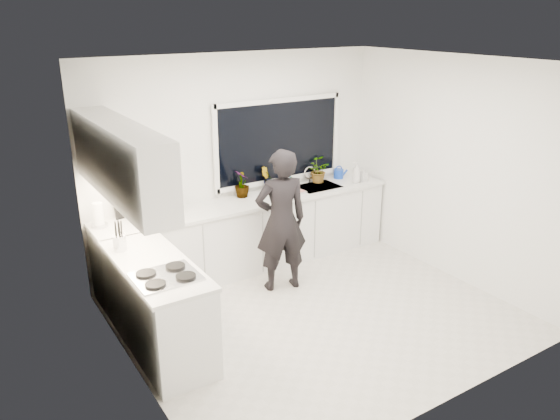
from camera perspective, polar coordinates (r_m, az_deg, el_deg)
floor at (r=6.14m, az=3.89°, el=-10.92°), size 4.00×3.50×0.02m
wall_back at (r=7.00m, az=-4.43°, el=5.09°), size 4.00×0.02×2.70m
wall_left at (r=4.72m, az=-15.82°, el=-3.08°), size 0.02×3.50×2.70m
wall_right at (r=6.92m, az=17.74°, el=4.01°), size 0.02×3.50×2.70m
ceiling at (r=5.29m, az=4.59°, el=15.27°), size 4.00×3.50×0.02m
window at (r=7.21m, az=-0.11°, el=7.24°), size 1.80×0.02×1.00m
base_cabinets_back at (r=7.03m, az=-3.04°, el=-2.64°), size 3.92×0.58×0.88m
base_cabinets_left at (r=5.51m, az=-12.63°, el=-9.89°), size 0.58×1.60×0.88m
countertop_back at (r=6.86m, az=-3.06°, el=0.88°), size 3.94×0.62×0.04m
countertop_left at (r=5.30m, az=-13.01°, el=-5.56°), size 0.62×1.60×0.04m
upper_cabinets at (r=5.26m, az=-16.35°, el=4.99°), size 0.34×2.10×0.70m
sink at (r=7.42m, az=3.97°, el=2.11°), size 0.58×0.42×0.14m
faucet at (r=7.53m, az=3.09°, el=3.66°), size 0.03×0.03×0.22m
stovetop at (r=4.98m, az=-11.85°, el=-6.75°), size 0.56×0.48×0.03m
person at (r=6.34m, az=0.11°, el=-1.14°), size 0.70×0.54×1.71m
pizza_tray at (r=7.08m, az=0.62°, el=1.84°), size 0.48×0.37×0.03m
pizza at (r=7.08m, az=0.63°, el=1.97°), size 0.43×0.33×0.01m
watering_can at (r=7.79m, az=6.14°, el=3.79°), size 0.18×0.18×0.13m
paper_towel_roll at (r=6.27m, az=-18.45°, el=-0.56°), size 0.13×0.13×0.26m
knife_block at (r=6.56m, az=-11.11°, el=0.82°), size 0.16×0.14×0.22m
utensil_crock at (r=5.61m, az=-16.40°, el=-3.31°), size 0.15×0.15×0.16m
picture_frame_large at (r=6.47m, az=-16.06°, el=0.42°), size 0.22×0.05×0.28m
picture_frame_small at (r=6.56m, az=-13.40°, el=1.01°), size 0.25×0.05×0.30m
herb_plants at (r=7.29m, az=1.03°, el=3.62°), size 1.47×0.39×0.34m
soap_bottles at (r=7.61m, az=8.21°, el=3.83°), size 0.25×0.15×0.29m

